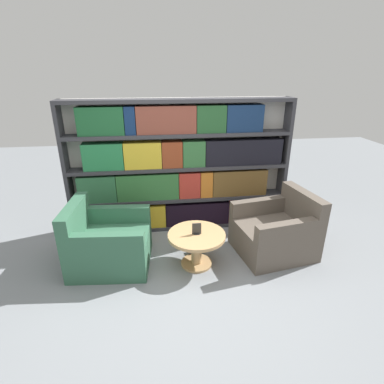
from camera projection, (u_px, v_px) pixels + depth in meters
ground_plane at (191, 280)px, 3.49m from camera, size 14.00×14.00×0.00m
bookshelf at (178, 168)px, 4.34m from camera, size 3.18×0.30×1.91m
armchair_left at (107, 244)px, 3.67m from camera, size 0.99×0.89×0.82m
armchair_right at (276, 232)px, 3.93m from camera, size 1.05×0.96×0.82m
coffee_table at (197, 243)px, 3.65m from camera, size 0.70×0.70×0.44m
table_sign at (197, 229)px, 3.58m from camera, size 0.11×0.06×0.14m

